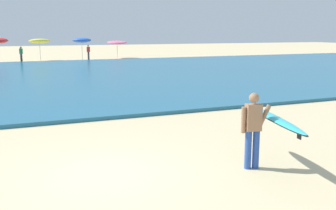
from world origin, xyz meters
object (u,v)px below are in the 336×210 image
at_px(surfer_with_board, 264,123).
at_px(beachgoer_near_row_mid, 88,52).
at_px(beach_umbrella_4, 82,40).
at_px(beach_umbrella_3, 39,41).
at_px(beachgoer_near_row_left, 21,54).
at_px(beach_umbrella_5, 117,43).

relative_size(surfer_with_board, beachgoer_near_row_mid, 1.77).
xyz_separation_m(beach_umbrella_4, beachgoer_near_row_mid, (0.73, 0.30, -1.25)).
distance_m(beach_umbrella_3, beachgoer_near_row_left, 2.98).
height_order(beach_umbrella_3, beachgoer_near_row_left, beach_umbrella_3).
height_order(beach_umbrella_4, beach_umbrella_5, beach_umbrella_4).
relative_size(beach_umbrella_3, beach_umbrella_5, 1.03).
xyz_separation_m(surfer_with_board, beach_umbrella_5, (7.01, 37.33, 0.73)).
xyz_separation_m(beach_umbrella_4, beach_umbrella_5, (4.30, 1.56, -0.33)).
distance_m(beach_umbrella_3, beach_umbrella_4, 4.30).
relative_size(beach_umbrella_5, beachgoer_near_row_left, 1.45).
bearing_deg(beachgoer_near_row_left, beach_umbrella_4, 9.78).
bearing_deg(beach_umbrella_5, beach_umbrella_4, -160.01).
distance_m(beach_umbrella_4, beachgoer_near_row_mid, 1.48).
bearing_deg(beachgoer_near_row_mid, beach_umbrella_5, 19.49).
height_order(beach_umbrella_3, beach_umbrella_4, beach_umbrella_4).
height_order(surfer_with_board, beach_umbrella_4, beach_umbrella_4).
bearing_deg(beach_umbrella_3, beachgoer_near_row_mid, -6.10).
relative_size(beach_umbrella_4, beachgoer_near_row_left, 1.51).
relative_size(beach_umbrella_3, beach_umbrella_4, 0.99).
bearing_deg(beachgoer_near_row_mid, beach_umbrella_4, -157.63).
bearing_deg(beachgoer_near_row_left, surfer_with_board, -84.29).
relative_size(beach_umbrella_3, beachgoer_near_row_left, 1.50).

